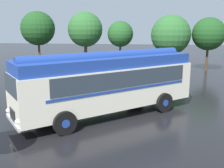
# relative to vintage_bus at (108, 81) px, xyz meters

# --- Properties ---
(ground_plane) EXTENTS (120.00, 120.00, 0.00)m
(ground_plane) POSITION_rel_vintage_bus_xyz_m (-0.31, 0.48, -1.89)
(ground_plane) COLOR black
(vintage_bus) EXTENTS (9.28, 8.37, 3.49)m
(vintage_bus) POSITION_rel_vintage_bus_xyz_m (0.00, 0.00, 0.00)
(vintage_bus) COLOR silver
(vintage_bus) RESTS_ON ground
(car_near_left) EXTENTS (1.96, 4.20, 1.66)m
(car_near_left) POSITION_rel_vintage_bus_xyz_m (0.09, 11.18, -1.05)
(car_near_left) COLOR silver
(car_near_left) RESTS_ON ground
(car_mid_left) EXTENTS (2.16, 4.30, 1.66)m
(car_mid_left) POSITION_rel_vintage_bus_xyz_m (3.18, 11.46, -1.05)
(car_mid_left) COLOR #4C5156
(car_mid_left) RESTS_ON ground
(tree_far_left) EXTENTS (4.13, 4.13, 6.63)m
(tree_far_left) POSITION_rel_vintage_bus_xyz_m (-11.15, 17.52, 2.62)
(tree_far_left) COLOR #4C3823
(tree_far_left) RESTS_ON ground
(tree_left_of_centre) EXTENTS (4.11, 4.11, 6.50)m
(tree_left_of_centre) POSITION_rel_vintage_bus_xyz_m (-5.25, 17.34, 2.54)
(tree_left_of_centre) COLOR #4C3823
(tree_left_of_centre) RESTS_ON ground
(tree_centre) EXTENTS (2.99, 2.99, 5.43)m
(tree_centre) POSITION_rel_vintage_bus_xyz_m (-1.15, 17.24, 2.07)
(tree_centre) COLOR #4C3823
(tree_centre) RESTS_ON ground
(tree_right_of_centre) EXTENTS (4.28, 4.28, 6.04)m
(tree_right_of_centre) POSITION_rel_vintage_bus_xyz_m (4.53, 15.87, 2.05)
(tree_right_of_centre) COLOR #4C3823
(tree_right_of_centre) RESTS_ON ground
(tree_far_right) EXTENTS (3.50, 3.50, 5.76)m
(tree_far_right) POSITION_rel_vintage_bus_xyz_m (8.49, 15.84, 2.17)
(tree_far_right) COLOR #4C3823
(tree_far_right) RESTS_ON ground
(puddle_patch) EXTENTS (2.39, 2.39, 0.01)m
(puddle_patch) POSITION_rel_vintage_bus_xyz_m (-3.72, -3.97, -1.89)
(puddle_patch) COLOR black
(puddle_patch) RESTS_ON ground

